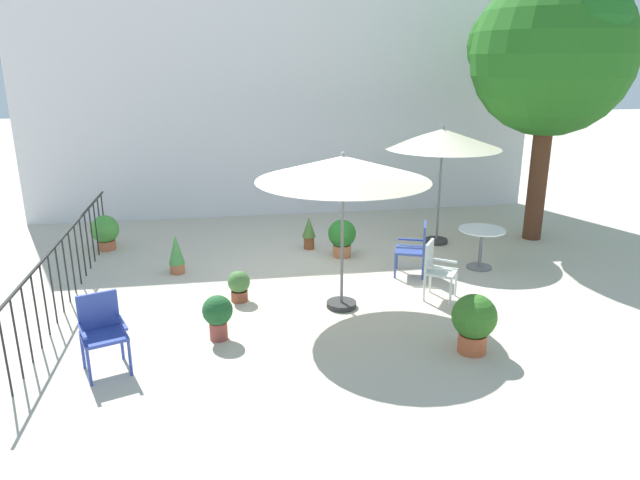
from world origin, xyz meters
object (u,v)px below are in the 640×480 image
at_px(cafe_table_0, 481,241).
at_px(potted_plant_2, 105,231).
at_px(potted_plant_5, 218,314).
at_px(patio_chair_2, 102,328).
at_px(potted_plant_3, 474,320).
at_px(potted_plant_6, 309,231).
at_px(potted_plant_0, 176,254).
at_px(patio_chair_0, 436,267).
at_px(potted_plant_4, 239,285).
at_px(patio_umbrella_1, 443,140).
at_px(shade_tree, 554,54).
at_px(potted_plant_1, 342,236).
at_px(patio_umbrella_0, 343,170).
at_px(patio_chair_1, 416,246).

xyz_separation_m(cafe_table_0, potted_plant_2, (-6.65, 2.17, -0.14)).
distance_m(potted_plant_2, potted_plant_5, 4.68).
bearing_deg(patio_chair_2, potted_plant_3, -4.02).
relative_size(potted_plant_3, potted_plant_6, 1.20).
bearing_deg(patio_chair_2, potted_plant_0, 78.97).
height_order(patio_chair_0, potted_plant_2, patio_chair_0).
xyz_separation_m(patio_chair_0, patio_chair_2, (-4.59, -1.40, 0.03)).
bearing_deg(potted_plant_2, potted_plant_0, -47.26).
height_order(potted_plant_0, potted_plant_4, potted_plant_0).
bearing_deg(potted_plant_3, patio_chair_2, 175.98).
xyz_separation_m(patio_umbrella_1, potted_plant_0, (-4.99, -0.90, -1.71)).
distance_m(shade_tree, potted_plant_3, 6.31).
distance_m(potted_plant_1, potted_plant_2, 4.54).
xyz_separation_m(patio_umbrella_0, patio_chair_1, (1.50, 1.12, -1.55)).
relative_size(cafe_table_0, potted_plant_1, 1.13).
distance_m(potted_plant_0, potted_plant_6, 2.60).
relative_size(cafe_table_0, potted_plant_5, 1.31).
bearing_deg(potted_plant_5, potted_plant_6, 64.17).
relative_size(patio_chair_1, potted_plant_1, 1.28).
bearing_deg(potted_plant_5, patio_chair_2, -157.38).
distance_m(patio_chair_0, potted_plant_1, 2.38).
bearing_deg(shade_tree, patio_umbrella_1, -179.55).
distance_m(shade_tree, potted_plant_5, 7.97).
relative_size(patio_umbrella_0, patio_umbrella_1, 1.06).
distance_m(patio_chair_2, potted_plant_3, 4.46).
distance_m(patio_umbrella_1, potted_plant_1, 2.67).
height_order(potted_plant_2, potted_plant_3, potted_plant_3).
xyz_separation_m(patio_chair_1, potted_plant_6, (-1.57, 1.69, -0.16)).
height_order(potted_plant_2, potted_plant_6, potted_plant_2).
xyz_separation_m(cafe_table_0, patio_chair_1, (-1.22, -0.13, 0.01)).
height_order(patio_chair_0, potted_plant_6, patio_chair_0).
relative_size(shade_tree, patio_umbrella_1, 2.21).
relative_size(patio_chair_0, patio_chair_1, 0.99).
distance_m(cafe_table_0, patio_chair_2, 6.36).
distance_m(cafe_table_0, potted_plant_2, 7.00).
bearing_deg(potted_plant_2, shade_tree, -4.28).
xyz_separation_m(patio_umbrella_1, cafe_table_0, (0.23, -1.51, -1.55)).
xyz_separation_m(shade_tree, potted_plant_6, (-4.65, 0.03, -3.25)).
distance_m(patio_chair_2, potted_plant_6, 5.10).
xyz_separation_m(shade_tree, patio_umbrella_0, (-4.58, -2.78, -1.54)).
relative_size(potted_plant_1, potted_plant_4, 1.48).
relative_size(patio_chair_2, potted_plant_0, 1.35).
distance_m(shade_tree, patio_umbrella_0, 5.57).
height_order(patio_umbrella_1, cafe_table_0, patio_umbrella_1).
relative_size(patio_chair_0, potted_plant_6, 1.40).
height_order(patio_umbrella_1, potted_plant_1, patio_umbrella_1).
height_order(patio_umbrella_0, cafe_table_0, patio_umbrella_0).
xyz_separation_m(patio_chair_2, potted_plant_6, (3.04, 4.10, -0.18)).
bearing_deg(potted_plant_0, shade_tree, 7.38).
distance_m(patio_umbrella_0, patio_chair_1, 2.43).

